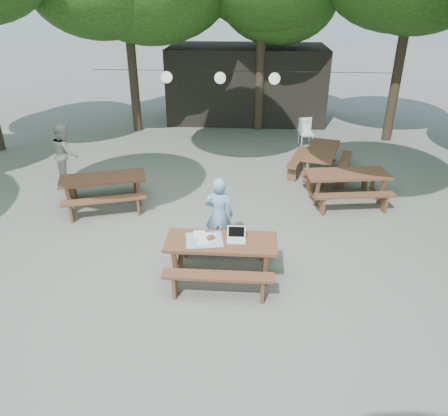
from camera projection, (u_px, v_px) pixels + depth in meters
name	position (u px, v px, depth m)	size (l,w,h in m)	color
ground	(207.00, 259.00, 8.61)	(80.00, 80.00, 0.00)	#62635E
pavilion	(247.00, 83.00, 17.30)	(6.00, 3.00, 2.80)	black
main_picnic_table	(221.00, 258.00, 7.94)	(2.00, 1.58, 0.75)	#59301F
picnic_table_nw	(104.00, 191.00, 10.55)	(2.30, 2.09, 0.75)	#59301F
picnic_table_ne	(346.00, 187.00, 10.78)	(2.11, 1.84, 0.75)	#59301F
picnic_table_far_e	(320.00, 162.00, 12.33)	(2.04, 2.26, 0.75)	#59301F
woman	(219.00, 215.00, 8.60)	(0.57, 0.37, 1.56)	#76ACD7
second_person	(65.00, 153.00, 11.70)	(0.79, 0.61, 1.62)	silver
plastic_chair	(306.00, 138.00, 14.73)	(0.52, 0.52, 0.90)	white
laptop	(236.00, 237.00, 7.78)	(0.34, 0.27, 0.24)	white
tabletop_clutter	(206.00, 239.00, 7.80)	(0.73, 0.66, 0.08)	#3A89C8
paper_lanterns	(221.00, 78.00, 12.88)	(9.00, 0.34, 0.38)	black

